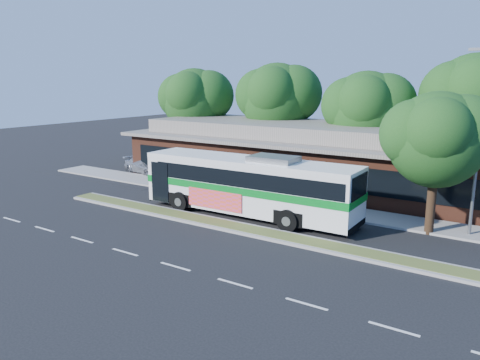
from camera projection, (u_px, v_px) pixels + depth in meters
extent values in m
plane|color=black|center=(241.00, 234.00, 23.54)|extent=(120.00, 120.00, 0.00)
cube|color=#4A5D27|center=(248.00, 230.00, 24.01)|extent=(26.00, 1.10, 0.15)
cube|color=gray|center=(299.00, 205.00, 28.74)|extent=(44.00, 2.60, 0.12)
cube|color=black|center=(134.00, 167.00, 41.41)|extent=(14.00, 12.00, 0.01)
cube|color=#5C2C1C|center=(340.00, 165.00, 33.79)|extent=(32.00, 10.00, 3.20)
cube|color=#696358|center=(341.00, 141.00, 33.43)|extent=(33.20, 11.20, 0.24)
cube|color=#696358|center=(342.00, 132.00, 33.30)|extent=(30.00, 8.00, 1.00)
cube|color=black|center=(310.00, 175.00, 29.67)|extent=(30.00, 0.06, 1.60)
cylinder|color=slate|center=(478.00, 146.00, 22.29)|extent=(0.16, 0.16, 9.00)
cube|color=slate|center=(479.00, 49.00, 21.56)|extent=(0.90, 0.18, 0.14)
cylinder|color=black|center=(196.00, 141.00, 43.44)|extent=(0.44, 0.44, 3.99)
sphere|color=#174115|center=(195.00, 101.00, 42.65)|extent=(5.80, 5.80, 5.80)
sphere|color=#174115|center=(209.00, 96.00, 42.20)|extent=(4.52, 4.52, 4.52)
cylinder|color=black|center=(276.00, 145.00, 39.91)|extent=(0.44, 0.44, 4.20)
sphere|color=#174115|center=(277.00, 99.00, 39.09)|extent=(6.00, 6.00, 6.00)
sphere|color=#174115|center=(294.00, 94.00, 38.62)|extent=(4.68, 4.68, 4.68)
cylinder|color=black|center=(363.00, 158.00, 34.82)|extent=(0.44, 0.44, 3.78)
sphere|color=#174115|center=(366.00, 110.00, 34.07)|extent=(5.60, 5.60, 5.60)
sphere|color=#174115|center=(385.00, 104.00, 33.63)|extent=(4.37, 4.37, 4.37)
cylinder|color=black|center=(469.00, 161.00, 31.79)|extent=(0.44, 0.44, 4.41)
sphere|color=#174115|center=(475.00, 100.00, 30.93)|extent=(6.20, 6.20, 6.20)
cube|color=white|center=(248.00, 185.00, 26.35)|extent=(12.75, 2.93, 2.92)
cube|color=black|center=(253.00, 175.00, 26.06)|extent=(11.74, 2.97, 0.88)
cube|color=white|center=(249.00, 161.00, 26.07)|extent=(12.78, 2.95, 0.28)
cube|color=#04701E|center=(248.00, 186.00, 26.37)|extent=(12.82, 3.00, 0.40)
cube|color=black|center=(163.00, 167.00, 29.63)|extent=(0.11, 2.38, 1.81)
cube|color=black|center=(359.00, 186.00, 22.86)|extent=(0.10, 2.22, 1.17)
cube|color=#DE416C|center=(214.00, 200.00, 26.09)|extent=(3.60, 0.12, 1.06)
cube|color=slate|center=(274.00, 159.00, 25.18)|extent=(2.57, 1.74, 0.32)
cylinder|color=black|center=(180.00, 201.00, 27.58)|extent=(1.17, 0.40, 1.16)
cylinder|color=black|center=(207.00, 192.00, 29.77)|extent=(1.17, 0.40, 1.16)
cylinder|color=black|center=(288.00, 221.00, 23.85)|extent=(1.17, 0.40, 1.16)
cylinder|color=black|center=(309.00, 209.00, 26.04)|extent=(1.17, 0.40, 1.16)
imported|color=#ACAEB3|center=(146.00, 166.00, 38.56)|extent=(4.75, 2.64, 1.30)
cylinder|color=black|center=(431.00, 201.00, 23.27)|extent=(0.44, 0.44, 3.36)
sphere|color=#174115|center=(437.00, 140.00, 22.62)|extent=(4.68, 4.68, 4.68)
sphere|color=#174115|center=(462.00, 133.00, 22.25)|extent=(3.65, 3.65, 3.65)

